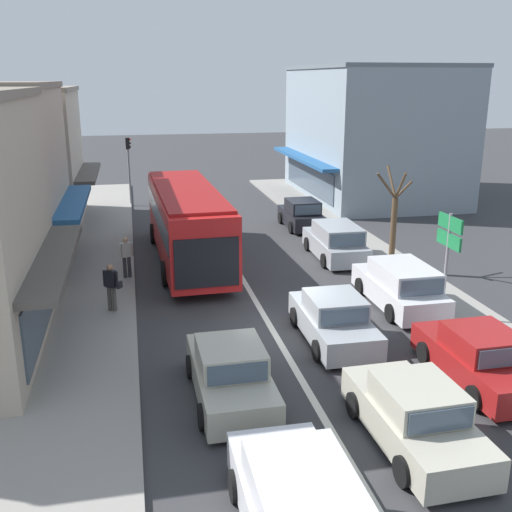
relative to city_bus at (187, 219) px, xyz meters
The scene contains 19 objects.
ground_plane 8.46m from the city_bus, 76.83° to the right, with size 140.00×140.00×0.00m, color #353538.
lane_centre_line 4.82m from the city_bus, 64.99° to the right, with size 0.20×28.00×0.01m, color silver.
sidewalk_left 5.62m from the city_bus, 157.61° to the right, with size 5.20×44.00×0.14m, color gray.
kerb_right 8.53m from the city_bus, 14.09° to the right, with size 2.80×44.00×0.12m, color gray.
shopfront_far_end 12.17m from the city_bus, 133.53° to the left, with size 7.73×7.78×7.23m.
building_right_far 18.39m from the city_bus, 42.92° to the left, with size 9.51×12.55×8.44m.
city_bus is the anchor object (origin of this frame).
sedan_behind_bus_mid 11.87m from the city_bus, 90.50° to the right, with size 1.92×4.21×1.47m.
sedan_behind_bus_near 9.80m from the city_bus, 68.92° to the right, with size 1.94×4.22×1.47m.
sedan_adjacent_lane_lead 15.00m from the city_bus, 76.59° to the right, with size 1.97×4.24×1.47m.
parked_sedan_kerb_front 13.91m from the city_bus, 62.65° to the right, with size 1.94×4.22×1.47m.
parked_wagon_kerb_second 9.64m from the city_bus, 45.84° to the right, with size 1.95×4.51×1.58m.
parked_wagon_kerb_third 6.56m from the city_bus, ahead, with size 2.01×4.54×1.58m.
parked_hatchback_kerb_rear 8.18m from the city_bus, 36.86° to the left, with size 1.82×3.70×1.54m.
traffic_light_downstreet 12.89m from the city_bus, 100.41° to the left, with size 0.33×0.24×4.20m.
directional_road_sign 11.25m from the city_bus, 48.15° to the right, with size 0.10×1.40×3.60m.
street_tree_right 8.60m from the city_bus, 21.62° to the right, with size 1.55×1.77×4.27m.
pedestrian_with_handbag_near 6.41m from the city_bus, 118.90° to the right, with size 0.63×0.46×1.63m.
pedestrian_browsing_midblock 3.42m from the city_bus, 141.16° to the right, with size 0.55×0.31×1.63m.
Camera 1 is at (-4.08, -16.92, 7.65)m, focal length 42.00 mm.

